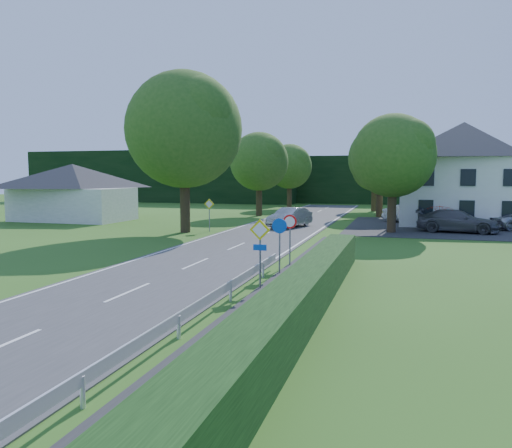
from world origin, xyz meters
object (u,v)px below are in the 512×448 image
(streetlight, at_px, (387,171))
(parasol, at_px, (440,218))
(moving_car, at_px, (290,218))
(parked_car_silver_a, at_px, (412,214))
(motorcycle, at_px, (276,218))
(parked_car_grey, at_px, (457,221))

(streetlight, relative_size, parasol, 3.66)
(moving_car, bearing_deg, streetlight, 23.06)
(moving_car, relative_size, parked_car_silver_a, 0.96)
(streetlight, height_order, parked_car_silver_a, streetlight)
(moving_car, relative_size, parasol, 2.16)
(moving_car, height_order, parasol, parasol)
(streetlight, xyz_separation_m, parked_car_silver_a, (2.00, 6.06, -3.62))
(motorcycle, xyz_separation_m, parked_car_grey, (14.28, -2.82, 0.36))
(streetlight, height_order, motorcycle, streetlight)
(parked_car_grey, bearing_deg, parked_car_silver_a, 32.11)
(parked_car_silver_a, bearing_deg, streetlight, 179.25)
(motorcycle, distance_m, parked_car_grey, 14.56)
(parasol, bearing_deg, parked_car_grey, -4.82)
(moving_car, bearing_deg, parasol, 18.73)
(parked_car_grey, height_order, parasol, parasol)
(parked_car_grey, bearing_deg, streetlight, 90.90)
(moving_car, xyz_separation_m, motorcycle, (-1.83, 2.91, -0.31))
(parasol, bearing_deg, motorcycle, 168.27)
(parked_car_silver_a, xyz_separation_m, parked_car_grey, (3.02, -6.66, 0.01))
(streetlight, relative_size, motorcycle, 4.53)
(motorcycle, xyz_separation_m, parasol, (13.09, -2.72, 0.52))
(parked_car_silver_a, distance_m, parked_car_grey, 7.31)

